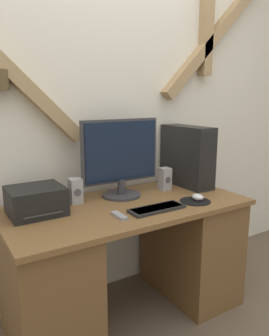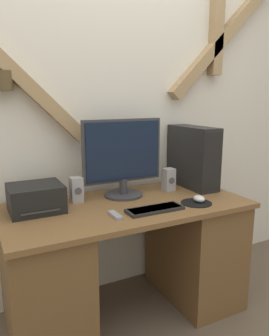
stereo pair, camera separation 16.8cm
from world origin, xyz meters
name	(u,v)px [view 2 (the right image)]	position (x,y,z in m)	size (l,w,h in m)	color
wall_back	(101,96)	(0.01, 0.75, 1.37)	(6.40, 0.16, 2.82)	silver
desk	(127,259)	(0.00, 0.35, 0.38)	(1.45, 0.70, 0.74)	brown
monitor	(123,156)	(0.05, 0.51, 1.00)	(0.53, 0.25, 0.49)	#333338
keyboard	(155,209)	(0.09, 0.17, 0.75)	(0.33, 0.12, 0.02)	black
mousepad	(196,203)	(0.38, 0.17, 0.74)	(0.19, 0.19, 0.00)	black
mouse	(199,199)	(0.40, 0.18, 0.76)	(0.06, 0.08, 0.04)	silver
computer_tower	(193,157)	(0.59, 0.50, 0.95)	(0.15, 0.43, 0.43)	black
printer	(36,198)	(-0.51, 0.47, 0.81)	(0.29, 0.26, 0.15)	black
speaker_left	(76,190)	(-0.25, 0.53, 0.82)	(0.07, 0.07, 0.15)	#99999E
speaker_right	(169,180)	(0.38, 0.48, 0.82)	(0.07, 0.07, 0.15)	#99999E
remote_control	(115,215)	(-0.15, 0.19, 0.75)	(0.04, 0.13, 0.02)	gray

